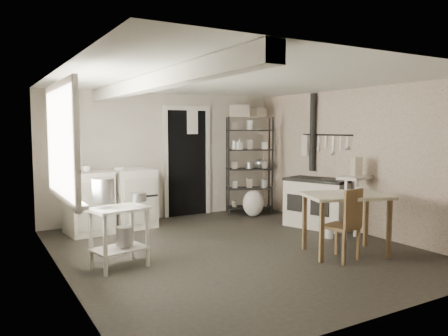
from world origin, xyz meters
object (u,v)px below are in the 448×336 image
flour_sack (253,204)px  prep_table (119,235)px  base_cabinets (111,202)px  stove (318,201)px  shelf_rack (249,165)px  chair (341,222)px  stockpot (103,190)px  work_table (345,225)px

flour_sack → prep_table: bearing=-150.5°
base_cabinets → stove: 3.43m
shelf_rack → chair: size_ratio=2.05×
prep_table → shelf_rack: (3.20, 2.05, 0.55)m
shelf_rack → chair: bearing=-79.0°
shelf_rack → stockpot: bearing=-125.7°
stove → flour_sack: 1.37m
base_cabinets → work_table: (2.30, -2.90, -0.08)m
stockpot → chair: 2.94m
shelf_rack → stove: shelf_rack is taller
stove → shelf_rack: bearing=82.0°
stockpot → stove: size_ratio=0.26×
work_table → flour_sack: (0.33, 2.67, -0.14)m
work_table → chair: size_ratio=1.15×
shelf_rack → chair: (-0.69, -3.14, -0.46)m
stove → flour_sack: size_ratio=2.09×
base_cabinets → stove: size_ratio=1.43×
stockpot → shelf_rack: 3.92m
shelf_rack → work_table: bearing=-75.0°
stockpot → chair: (2.67, -1.13, -0.45)m
base_cabinets → stove: base_cabinets is taller
shelf_rack → flour_sack: bearing=-86.1°
prep_table → base_cabinets: base_cabinets is taller
stove → chair: 1.86m
base_cabinets → flour_sack: 2.65m
base_cabinets → work_table: size_ratio=1.41×
stockpot → prep_table: bearing=-14.9°
stockpot → shelf_rack: size_ratio=0.15×
stove → flour_sack: (-0.44, 1.28, -0.20)m
prep_table → chair: 2.73m
prep_table → flour_sack: bearing=29.5°
work_table → chair: (-0.25, -0.16, 0.10)m
base_cabinets → shelf_rack: shelf_rack is taller
shelf_rack → prep_table: bearing=-123.8°
prep_table → base_cabinets: 2.03m
work_table → chair: chair is taller
shelf_rack → stove: bearing=-54.7°
prep_table → stockpot: (-0.17, 0.05, 0.54)m
shelf_rack → flour_sack: size_ratio=3.77×
chair → base_cabinets: bearing=112.4°
stockpot → chair: bearing=-22.9°
chair → stockpot: bearing=145.7°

